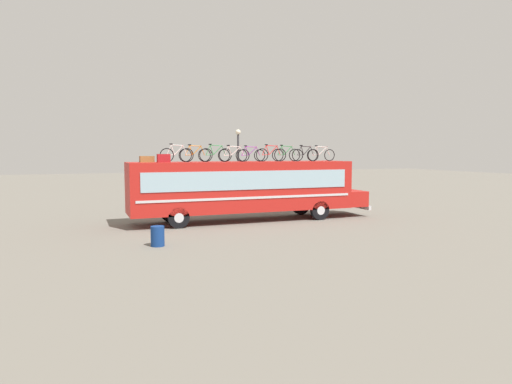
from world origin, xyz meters
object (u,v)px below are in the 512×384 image
at_px(rooftop_bicycle_5, 251,155).
at_px(rooftop_bicycle_8, 305,154).
at_px(rooftop_bicycle_7, 286,154).
at_px(rooftop_bicycle_1, 177,154).
at_px(rooftop_bicycle_2, 195,155).
at_px(rooftop_bicycle_6, 271,154).
at_px(rooftop_bicycle_3, 216,154).
at_px(rooftop_bicycle_9, 321,154).
at_px(bus, 246,187).
at_px(rooftop_bicycle_4, 234,155).
at_px(luggage_bag_2, 164,158).
at_px(trash_bin, 158,236).
at_px(luggage_bag_1, 147,159).
at_px(street_lamp, 238,157).

height_order(rooftop_bicycle_5, rooftop_bicycle_8, rooftop_bicycle_8).
relative_size(rooftop_bicycle_5, rooftop_bicycle_7, 0.99).
bearing_deg(rooftop_bicycle_8, rooftop_bicycle_1, 177.63).
relative_size(rooftop_bicycle_2, rooftop_bicycle_6, 0.97).
xyz_separation_m(rooftop_bicycle_3, rooftop_bicycle_9, (5.99, -0.35, -0.02)).
distance_m(bus, rooftop_bicycle_2, 3.20).
bearing_deg(rooftop_bicycle_3, rooftop_bicycle_6, -5.02).
bearing_deg(rooftop_bicycle_4, luggage_bag_2, -179.41).
xyz_separation_m(bus, rooftop_bicycle_5, (0.33, 0.20, 1.70)).
relative_size(luggage_bag_2, rooftop_bicycle_1, 0.37).
bearing_deg(rooftop_bicycle_8, rooftop_bicycle_7, 157.44).
distance_m(luggage_bag_2, rooftop_bicycle_1, 0.71).
bearing_deg(trash_bin, bus, 42.46).
height_order(luggage_bag_1, rooftop_bicycle_2, rooftop_bicycle_2).
xyz_separation_m(bus, rooftop_bicycle_6, (1.37, -0.15, 1.72)).
bearing_deg(rooftop_bicycle_1, luggage_bag_1, 165.67).
height_order(bus, rooftop_bicycle_5, rooftop_bicycle_5).
relative_size(rooftop_bicycle_4, rooftop_bicycle_6, 0.99).
relative_size(luggage_bag_1, trash_bin, 0.87).
distance_m(rooftop_bicycle_1, rooftop_bicycle_9, 8.05).
distance_m(rooftop_bicycle_6, rooftop_bicycle_8, 1.97).
distance_m(luggage_bag_2, street_lamp, 9.40).
bearing_deg(rooftop_bicycle_5, rooftop_bicycle_6, -18.79).
distance_m(bus, luggage_bag_1, 5.34).
bearing_deg(rooftop_bicycle_9, rooftop_bicycle_4, 178.40).
distance_m(rooftop_bicycle_4, rooftop_bicycle_9, 5.07).
distance_m(rooftop_bicycle_6, rooftop_bicycle_7, 1.02).
bearing_deg(rooftop_bicycle_9, trash_bin, -154.07).
relative_size(rooftop_bicycle_5, trash_bin, 2.15).
xyz_separation_m(trash_bin, street_lamp, (7.38, 11.89, 2.89)).
relative_size(rooftop_bicycle_8, trash_bin, 2.08).
bearing_deg(bus, rooftop_bicycle_9, -3.11).
xyz_separation_m(bus, rooftop_bicycle_4, (-0.72, -0.10, 1.70)).
relative_size(rooftop_bicycle_1, rooftop_bicycle_8, 1.04).
distance_m(rooftop_bicycle_4, trash_bin, 7.53).
bearing_deg(rooftop_bicycle_5, rooftop_bicycle_3, -177.33).
bearing_deg(rooftop_bicycle_6, rooftop_bicycle_8, -4.95).
bearing_deg(rooftop_bicycle_5, rooftop_bicycle_2, 176.34).
xyz_separation_m(rooftop_bicycle_8, rooftop_bicycle_9, (1.01, 0.09, -0.00)).
bearing_deg(rooftop_bicycle_2, luggage_bag_2, -162.73).
bearing_deg(luggage_bag_1, street_lamp, 43.01).
bearing_deg(luggage_bag_1, rooftop_bicycle_3, -3.61).
bearing_deg(trash_bin, rooftop_bicycle_4, 45.92).
relative_size(rooftop_bicycle_5, rooftop_bicycle_9, 0.96).
relative_size(rooftop_bicycle_2, rooftop_bicycle_8, 1.04).
distance_m(rooftop_bicycle_5, street_lamp, 6.86).
bearing_deg(bus, rooftop_bicycle_2, 171.59).
height_order(rooftop_bicycle_7, street_lamp, street_lamp).
bearing_deg(luggage_bag_1, rooftop_bicycle_8, -4.42).
distance_m(rooftop_bicycle_1, rooftop_bicycle_7, 6.06).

